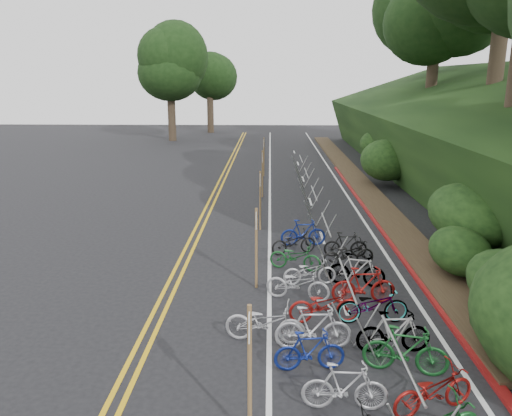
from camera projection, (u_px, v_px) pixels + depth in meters
The scene contains 10 objects.
ground at pixel (221, 385), 10.33m from camera, with size 120.00×120.00×0.00m, color black.
road_markings at pixel (261, 236), 20.08m from camera, with size 7.47×80.00×0.01m.
red_curb at pixel (377, 223), 21.77m from camera, with size 0.25×28.00×0.10m, color maroon.
embankment at pixel (485, 145), 27.75m from camera, with size 14.30×48.14×9.11m.
bike_rack_front at pixel (399, 369), 9.30m from camera, with size 1.17×3.09×1.23m.
bike_racks_rest at pixel (314, 199), 22.61m from camera, with size 1.14×23.00×1.17m.
signpost_near at pixel (250, 365), 8.41m from camera, with size 0.08×0.40×2.58m.
signposts_rest at pixel (261, 182), 23.50m from camera, with size 0.08×18.40×2.50m.
bike_front at pixel (265, 322), 11.92m from camera, with size 1.95×0.68×1.02m, color #9E9EA3.
bike_valet at pixel (346, 309), 12.65m from camera, with size 3.45×13.74×1.09m.
Camera 1 is at (0.98, -9.05, 6.15)m, focal length 35.00 mm.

